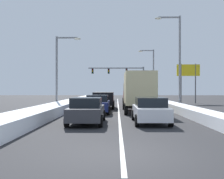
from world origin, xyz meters
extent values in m
plane|color=#28282B|center=(0.00, 17.43, 0.00)|extent=(120.00, 120.00, 0.00)
cube|color=silver|center=(0.00, 21.79, 0.00)|extent=(0.14, 47.93, 0.01)
cube|color=white|center=(5.30, 21.79, 0.32)|extent=(1.36, 47.93, 0.64)
cube|color=white|center=(-5.30, 21.79, 0.36)|extent=(2.07, 47.93, 0.72)
cube|color=silver|center=(1.79, 7.73, 0.63)|extent=(1.82, 4.50, 0.70)
cube|color=black|center=(1.79, 7.58, 1.23)|extent=(1.64, 2.20, 0.55)
cube|color=red|center=(1.10, 5.53, 0.75)|extent=(0.24, 0.08, 0.14)
cube|color=red|center=(2.49, 5.53, 0.75)|extent=(0.24, 0.08, 0.14)
cylinder|color=black|center=(0.90, 9.28, 0.33)|extent=(0.22, 0.66, 0.66)
cylinder|color=black|center=(2.68, 9.28, 0.33)|extent=(0.22, 0.66, 0.66)
cylinder|color=black|center=(0.90, 6.18, 0.33)|extent=(0.22, 0.66, 0.66)
cylinder|color=black|center=(2.68, 6.18, 0.33)|extent=(0.22, 0.66, 0.66)
cube|color=#937F60|center=(1.67, 17.77, 1.56)|extent=(2.35, 2.20, 2.00)
cube|color=#D1C18C|center=(1.67, 14.17, 2.06)|extent=(2.35, 5.00, 2.60)
cylinder|color=black|center=(0.54, 18.07, 0.46)|extent=(0.28, 0.92, 0.92)
cylinder|color=black|center=(2.79, 18.07, 0.46)|extent=(0.28, 0.92, 0.92)
cylinder|color=black|center=(0.54, 12.67, 0.46)|extent=(0.28, 0.92, 0.92)
cylinder|color=black|center=(2.79, 12.67, 0.46)|extent=(0.28, 0.92, 0.92)
cube|color=maroon|center=(1.73, 22.50, 0.63)|extent=(1.82, 4.50, 0.70)
cube|color=black|center=(1.73, 22.35, 1.23)|extent=(1.64, 2.20, 0.55)
cube|color=red|center=(1.04, 20.30, 0.75)|extent=(0.24, 0.08, 0.14)
cube|color=red|center=(2.42, 20.30, 0.75)|extent=(0.24, 0.08, 0.14)
cylinder|color=black|center=(0.84, 24.05, 0.33)|extent=(0.22, 0.66, 0.66)
cylinder|color=black|center=(2.62, 24.05, 0.33)|extent=(0.22, 0.66, 0.66)
cylinder|color=black|center=(0.84, 20.95, 0.33)|extent=(0.22, 0.66, 0.66)
cylinder|color=black|center=(2.62, 20.95, 0.33)|extent=(0.22, 0.66, 0.66)
cube|color=maroon|center=(1.73, 28.69, 1.04)|extent=(1.95, 4.90, 1.25)
cube|color=black|center=(1.73, 26.28, 1.32)|extent=(1.56, 0.06, 0.55)
cube|color=red|center=(0.95, 26.29, 0.94)|extent=(0.20, 0.08, 0.28)
cube|color=red|center=(2.51, 26.29, 0.94)|extent=(0.20, 0.08, 0.28)
cylinder|color=black|center=(0.78, 30.39, 0.37)|extent=(0.25, 0.74, 0.74)
cylinder|color=black|center=(2.69, 30.39, 0.37)|extent=(0.25, 0.74, 0.74)
cylinder|color=black|center=(0.78, 26.99, 0.37)|extent=(0.25, 0.74, 0.74)
cylinder|color=black|center=(2.69, 26.99, 0.37)|extent=(0.25, 0.74, 0.74)
cube|color=#38383D|center=(-1.90, 7.47, 0.63)|extent=(1.82, 4.50, 0.70)
cube|color=black|center=(-1.90, 7.32, 1.23)|extent=(1.64, 2.20, 0.55)
cube|color=red|center=(-2.60, 5.27, 0.75)|extent=(0.24, 0.08, 0.14)
cube|color=red|center=(-1.21, 5.27, 0.75)|extent=(0.24, 0.08, 0.14)
cylinder|color=black|center=(-2.79, 9.02, 0.33)|extent=(0.22, 0.66, 0.66)
cylinder|color=black|center=(-1.01, 9.02, 0.33)|extent=(0.22, 0.66, 0.66)
cylinder|color=black|center=(-2.79, 5.92, 0.33)|extent=(0.22, 0.66, 0.66)
cylinder|color=black|center=(-1.01, 5.92, 0.33)|extent=(0.22, 0.66, 0.66)
cube|color=navy|center=(-1.72, 14.02, 0.63)|extent=(1.82, 4.50, 0.70)
cube|color=black|center=(-1.72, 13.87, 1.23)|extent=(1.64, 2.20, 0.55)
cube|color=red|center=(-2.41, 11.82, 0.75)|extent=(0.24, 0.08, 0.14)
cube|color=red|center=(-1.02, 11.82, 0.75)|extent=(0.24, 0.08, 0.14)
cylinder|color=black|center=(-2.61, 15.57, 0.33)|extent=(0.22, 0.66, 0.66)
cylinder|color=black|center=(-0.83, 15.57, 0.33)|extent=(0.22, 0.66, 0.66)
cylinder|color=black|center=(-2.61, 12.47, 0.33)|extent=(0.22, 0.66, 0.66)
cylinder|color=black|center=(-0.83, 12.47, 0.33)|extent=(0.22, 0.66, 0.66)
cube|color=black|center=(-1.50, 19.89, 1.04)|extent=(1.95, 4.90, 1.25)
cube|color=black|center=(-1.50, 17.48, 1.32)|extent=(1.56, 0.06, 0.55)
cube|color=red|center=(-2.28, 17.49, 0.94)|extent=(0.20, 0.08, 0.28)
cube|color=red|center=(-0.72, 17.49, 0.94)|extent=(0.20, 0.08, 0.28)
cylinder|color=black|center=(-2.45, 21.59, 0.37)|extent=(0.25, 0.74, 0.74)
cylinder|color=black|center=(-0.54, 21.59, 0.37)|extent=(0.25, 0.74, 0.74)
cylinder|color=black|center=(-2.45, 18.19, 0.37)|extent=(0.25, 0.74, 0.74)
cylinder|color=black|center=(-0.54, 18.19, 0.37)|extent=(0.25, 0.74, 0.74)
cube|color=#1E5633|center=(-1.91, 26.77, 0.63)|extent=(1.82, 4.50, 0.70)
cube|color=black|center=(-1.91, 26.62, 1.23)|extent=(1.64, 2.20, 0.55)
cube|color=red|center=(-2.60, 24.57, 0.75)|extent=(0.24, 0.08, 0.14)
cube|color=red|center=(-1.22, 24.57, 0.75)|extent=(0.24, 0.08, 0.14)
cylinder|color=black|center=(-2.80, 28.32, 0.33)|extent=(0.22, 0.66, 0.66)
cylinder|color=black|center=(-1.02, 28.32, 0.33)|extent=(0.22, 0.66, 0.66)
cylinder|color=black|center=(-2.80, 25.22, 0.33)|extent=(0.22, 0.66, 0.66)
cylinder|color=black|center=(-1.02, 25.22, 0.33)|extent=(0.22, 0.66, 0.66)
cylinder|color=slate|center=(4.90, 43.57, 3.10)|extent=(0.28, 0.28, 6.20)
cube|color=slate|center=(-0.33, 43.57, 5.95)|extent=(10.46, 0.20, 0.20)
cube|color=black|center=(1.70, 43.57, 5.38)|extent=(0.34, 0.34, 0.95)
sphere|color=#4C0A0A|center=(1.70, 43.39, 5.66)|extent=(0.22, 0.22, 0.22)
sphere|color=#F2AD14|center=(1.70, 43.39, 5.38)|extent=(0.22, 0.22, 0.22)
sphere|color=#0C3819|center=(1.70, 43.39, 5.09)|extent=(0.22, 0.22, 0.22)
cube|color=black|center=(-1.70, 43.57, 5.38)|extent=(0.34, 0.34, 0.95)
sphere|color=#4C0A0A|center=(-1.70, 43.39, 5.66)|extent=(0.22, 0.22, 0.22)
sphere|color=#F2AD14|center=(-1.70, 43.39, 5.38)|extent=(0.22, 0.22, 0.22)
sphere|color=#0C3819|center=(-1.70, 43.39, 5.09)|extent=(0.22, 0.22, 0.22)
cube|color=black|center=(-4.76, 43.57, 5.38)|extent=(0.34, 0.34, 0.95)
sphere|color=#4C0A0A|center=(-4.76, 43.39, 5.66)|extent=(0.22, 0.22, 0.22)
sphere|color=#F2AD14|center=(-4.76, 43.39, 5.38)|extent=(0.22, 0.22, 0.22)
sphere|color=#0C3819|center=(-4.76, 43.39, 5.09)|extent=(0.22, 0.22, 0.22)
cylinder|color=gray|center=(6.26, 19.61, 4.73)|extent=(0.22, 0.22, 9.45)
cube|color=gray|center=(5.16, 19.61, 9.30)|extent=(2.20, 0.14, 0.14)
ellipsoid|color=#EAE5C6|center=(4.06, 19.61, 9.20)|extent=(0.70, 0.36, 0.24)
cylinder|color=gray|center=(5.93, 37.04, 4.25)|extent=(0.22, 0.22, 8.51)
cube|color=gray|center=(4.83, 37.04, 8.36)|extent=(2.20, 0.14, 0.14)
ellipsoid|color=#EAE5C6|center=(3.73, 37.04, 8.26)|extent=(0.70, 0.36, 0.24)
cylinder|color=gray|center=(-6.47, 20.21, 3.76)|extent=(0.22, 0.22, 7.52)
cube|color=gray|center=(-5.37, 20.21, 7.37)|extent=(2.20, 0.14, 0.14)
ellipsoid|color=#EAE5C6|center=(-4.27, 20.21, 7.27)|extent=(0.70, 0.36, 0.24)
cylinder|color=#59595B|center=(8.77, 29.76, 2.75)|extent=(0.16, 0.16, 5.50)
cylinder|color=#59595B|center=(10.77, 29.76, 2.75)|extent=(0.16, 0.16, 5.50)
cube|color=yellow|center=(9.77, 29.76, 4.60)|extent=(3.20, 0.12, 1.60)
camera|label=1|loc=(-0.18, -8.32, 2.02)|focal=43.81mm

